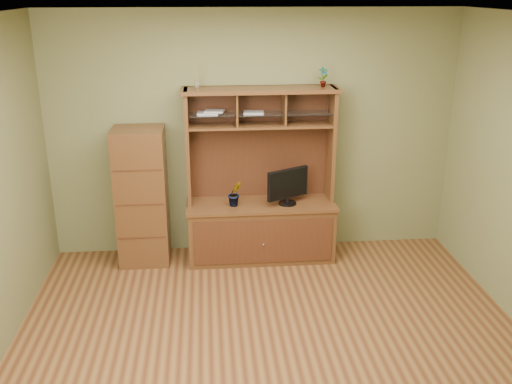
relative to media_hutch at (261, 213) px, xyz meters
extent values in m
cube|color=#512B17|center=(-0.06, -1.73, -0.53)|extent=(4.50, 4.00, 0.02)
cube|color=white|center=(-0.06, -1.73, 2.19)|extent=(4.50, 4.00, 0.02)
cube|color=olive|center=(-0.06, 0.28, 0.83)|extent=(4.50, 0.02, 2.70)
cube|color=olive|center=(-0.06, -3.74, 0.83)|extent=(4.50, 0.02, 2.70)
cube|color=#4F2E16|center=(0.00, -0.02, -0.21)|extent=(1.60, 0.55, 0.62)
cube|color=#391F0F|center=(0.00, -0.30, -0.21)|extent=(1.50, 0.01, 0.50)
sphere|color=silver|center=(0.00, -0.32, -0.24)|extent=(0.02, 0.02, 0.02)
cube|color=#4F2E16|center=(0.00, -0.02, 0.11)|extent=(1.64, 0.59, 0.03)
cube|color=#4F2E16|center=(-0.78, 0.08, 0.75)|extent=(0.04, 0.35, 1.25)
cube|color=#4F2E16|center=(0.78, 0.08, 0.75)|extent=(0.04, 0.35, 1.25)
cube|color=#391F0F|center=(0.00, 0.24, 0.75)|extent=(1.52, 0.02, 1.25)
cube|color=#4F2E16|center=(0.00, 0.08, 1.36)|extent=(1.66, 0.40, 0.04)
cube|color=#4F2E16|center=(0.00, 0.08, 0.98)|extent=(1.52, 0.32, 0.02)
cube|color=#4F2E16|center=(-0.25, 0.08, 1.16)|extent=(0.02, 0.31, 0.35)
cube|color=#4F2E16|center=(0.25, 0.08, 1.16)|extent=(0.02, 0.31, 0.35)
cube|color=silver|center=(0.00, 0.07, 1.11)|extent=(1.50, 0.27, 0.01)
cylinder|color=black|center=(0.29, -0.08, 0.14)|extent=(0.19, 0.19, 0.02)
cylinder|color=black|center=(0.29, -0.08, 0.18)|extent=(0.04, 0.04, 0.06)
cube|color=black|center=(0.29, -0.08, 0.36)|extent=(0.46, 0.27, 0.33)
imported|color=#355E20|center=(-0.29, -0.08, 0.27)|extent=(0.18, 0.16, 0.28)
imported|color=#245E20|center=(0.66, 0.08, 1.48)|extent=(0.13, 0.10, 0.21)
cylinder|color=silver|center=(-0.66, 0.08, 1.42)|extent=(0.05, 0.05, 0.09)
cylinder|color=#9A784D|center=(-0.66, 0.08, 1.55)|extent=(0.03, 0.03, 0.16)
cube|color=#B8B7BD|center=(-0.56, 0.08, 1.12)|extent=(0.23, 0.18, 0.02)
cube|color=#B8B7BD|center=(-0.49, 0.08, 1.14)|extent=(0.23, 0.19, 0.02)
cube|color=#B8B7BD|center=(-0.07, 0.08, 1.12)|extent=(0.23, 0.19, 0.02)
cube|color=#4F2E16|center=(-1.29, 0.01, 0.23)|extent=(0.54, 0.48, 1.51)
cube|color=#391F0F|center=(-1.29, -0.24, -0.15)|extent=(0.50, 0.01, 0.02)
cube|color=#391F0F|center=(-1.29, -0.24, 0.23)|extent=(0.50, 0.01, 0.01)
cube|color=#391F0F|center=(-1.29, -0.24, 0.61)|extent=(0.50, 0.01, 0.02)
camera|label=1|loc=(-0.57, -5.87, 2.38)|focal=40.00mm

